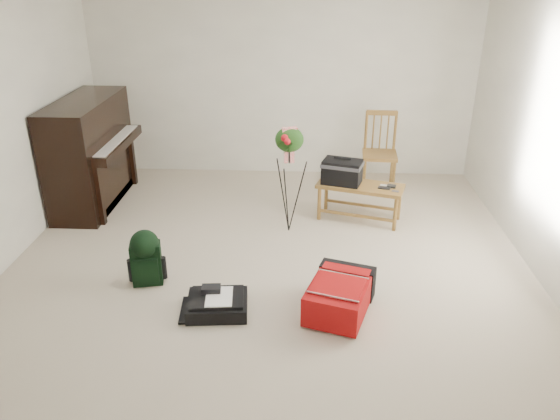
# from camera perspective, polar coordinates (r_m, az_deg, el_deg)

# --- Properties ---
(floor) EXTENTS (5.00, 5.50, 0.01)m
(floor) POSITION_cam_1_polar(r_m,az_deg,el_deg) (5.14, -1.32, -6.83)
(floor) COLOR beige
(floor) RESTS_ON ground
(wall_back) EXTENTS (5.00, 0.04, 2.50)m
(wall_back) POSITION_cam_1_polar(r_m,az_deg,el_deg) (7.27, 0.18, 13.34)
(wall_back) COLOR beige
(wall_back) RESTS_ON floor
(piano) EXTENTS (0.71, 1.50, 1.25)m
(piano) POSITION_cam_1_polar(r_m,az_deg,el_deg) (6.81, -19.12, 5.48)
(piano) COLOR black
(piano) RESTS_ON floor
(bench) EXTENTS (1.01, 0.63, 0.73)m
(bench) POSITION_cam_1_polar(r_m,az_deg,el_deg) (6.04, 7.11, 3.40)
(bench) COLOR olive
(bench) RESTS_ON floor
(dining_chair) EXTENTS (0.45, 0.45, 0.98)m
(dining_chair) POSITION_cam_1_polar(r_m,az_deg,el_deg) (7.01, 10.35, 5.94)
(dining_chair) COLOR olive
(dining_chair) RESTS_ON floor
(red_suitcase) EXTENTS (0.64, 0.80, 0.29)m
(red_suitcase) POSITION_cam_1_polar(r_m,az_deg,el_deg) (4.65, 6.20, -8.54)
(red_suitcase) COLOR red
(red_suitcase) RESTS_ON floor
(black_duffel) EXTENTS (0.53, 0.44, 0.21)m
(black_duffel) POSITION_cam_1_polar(r_m,az_deg,el_deg) (4.65, -6.57, -9.69)
(black_duffel) COLOR black
(black_duffel) RESTS_ON floor
(green_backpack) EXTENTS (0.29, 0.27, 0.53)m
(green_backpack) POSITION_cam_1_polar(r_m,az_deg,el_deg) (5.03, -13.87, -4.58)
(green_backpack) COLOR black
(green_backpack) RESTS_ON floor
(flower_stand) EXTENTS (0.46, 0.46, 1.20)m
(flower_stand) POSITION_cam_1_polar(r_m,az_deg,el_deg) (5.71, 0.95, 3.09)
(flower_stand) COLOR black
(flower_stand) RESTS_ON floor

